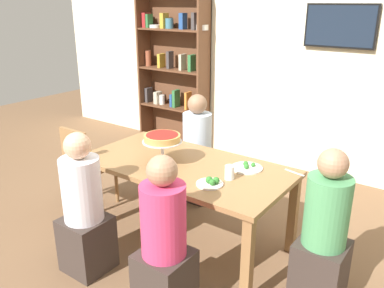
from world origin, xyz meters
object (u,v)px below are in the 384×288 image
(beer_glass_amber_tall, at_px, (86,148))
(cutlery_fork_near, at_px, (295,173))
(diner_head_east, at_px, (323,238))
(salad_plate_near_diner, at_px, (247,167))
(television, at_px, (340,26))
(dining_table, at_px, (185,173))
(deep_dish_pizza_stand, at_px, (162,140))
(water_glass_clear_near, at_px, (230,172))
(diner_far_left, at_px, (197,155))
(diner_near_right, at_px, (164,248))
(diner_near_left, at_px, (84,214))
(cutlery_knife_near, at_px, (170,180))
(bookshelf, at_px, (174,67))
(chair_head_west, at_px, (85,163))
(salad_plate_far_diner, at_px, (211,182))

(beer_glass_amber_tall, relative_size, cutlery_fork_near, 0.84)
(diner_head_east, distance_m, salad_plate_near_diner, 0.82)
(television, height_order, beer_glass_amber_tall, television)
(dining_table, distance_m, deep_dish_pizza_stand, 0.35)
(beer_glass_amber_tall, bearing_deg, salad_plate_near_diner, 24.45)
(beer_glass_amber_tall, xyz_separation_m, water_glass_clear_near, (1.27, 0.33, -0.02))
(diner_far_left, xyz_separation_m, cutlery_fork_near, (1.22, -0.37, 0.25))
(diner_near_right, bearing_deg, diner_far_left, 27.83)
(diner_near_left, xyz_separation_m, water_glass_clear_near, (0.85, 0.74, 0.30))
(cutlery_knife_near, bearing_deg, bookshelf, 106.81)
(salad_plate_near_diner, bearing_deg, chair_head_west, -169.48)
(cutlery_fork_near, bearing_deg, beer_glass_amber_tall, 36.62)
(chair_head_west, bearing_deg, salad_plate_far_diner, -4.25)
(diner_far_left, height_order, deep_dish_pizza_stand, diner_far_left)
(diner_near_left, bearing_deg, diner_far_left, 0.27)
(dining_table, bearing_deg, diner_near_right, -62.57)
(dining_table, distance_m, diner_far_left, 0.86)
(television, bearing_deg, cutlery_knife_near, -100.09)
(salad_plate_far_diner, bearing_deg, diner_far_left, 129.85)
(diner_far_left, bearing_deg, television, 145.71)
(chair_head_west, xyz_separation_m, beer_glass_amber_tall, (0.39, -0.27, 0.33))
(diner_near_right, bearing_deg, cutlery_fork_near, -20.57)
(diner_near_left, distance_m, chair_head_west, 1.06)
(diner_head_east, height_order, salad_plate_far_diner, diner_head_east)
(bookshelf, distance_m, deep_dish_pizza_stand, 2.63)
(dining_table, height_order, diner_head_east, diner_head_east)
(television, xyz_separation_m, cutlery_knife_near, (-0.43, -2.44, -1.04))
(cutlery_fork_near, relative_size, cutlery_knife_near, 1.00)
(chair_head_west, xyz_separation_m, salad_plate_near_diner, (1.67, 0.31, 0.27))
(television, relative_size, cutlery_fork_near, 4.27)
(chair_head_west, distance_m, cutlery_fork_near, 2.09)
(beer_glass_amber_tall, relative_size, water_glass_clear_near, 1.37)
(salad_plate_near_diner, distance_m, cutlery_fork_near, 0.38)
(beer_glass_amber_tall, xyz_separation_m, cutlery_fork_near, (1.63, 0.74, -0.07))
(bookshelf, xyz_separation_m, cutlery_knife_near, (1.81, -2.35, -0.40))
(diner_near_right, relative_size, cutlery_knife_near, 6.39)
(dining_table, height_order, cutlery_fork_near, cutlery_fork_near)
(diner_far_left, distance_m, cutlery_knife_near, 1.21)
(diner_far_left, distance_m, deep_dish_pizza_stand, 0.99)
(beer_glass_amber_tall, relative_size, cutlery_knife_near, 0.84)
(dining_table, bearing_deg, deep_dish_pizza_stand, -148.60)
(diner_near_right, height_order, cutlery_knife_near, diner_near_right)
(dining_table, relative_size, bookshelf, 0.80)
(diner_near_right, distance_m, diner_head_east, 1.10)
(cutlery_fork_near, bearing_deg, dining_table, 36.48)
(bookshelf, distance_m, beer_glass_amber_tall, 2.57)
(television, xyz_separation_m, diner_near_left, (-0.92, -2.88, -1.29))
(dining_table, distance_m, beer_glass_amber_tall, 0.90)
(diner_head_east, distance_m, water_glass_clear_near, 0.82)
(diner_head_east, xyz_separation_m, deep_dish_pizza_stand, (-1.38, -0.07, 0.46))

